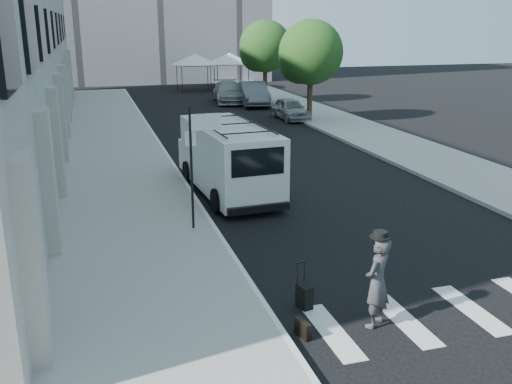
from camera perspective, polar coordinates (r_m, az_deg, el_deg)
ground at (r=14.41m, az=6.42°, el=-7.34°), size 120.00×120.00×0.00m
sidewalk_left at (r=28.70m, az=-14.18°, el=4.56°), size 4.50×48.00×0.15m
sidewalk_right at (r=35.58m, az=7.44°, el=7.20°), size 4.00×56.00×0.15m
sign_pole at (r=15.88m, az=-5.72°, el=5.02°), size 1.03×0.07×3.50m
tree_near at (r=34.72m, az=5.24°, el=13.51°), size 3.80×3.83×6.03m
tree_far at (r=43.21m, az=0.74°, el=14.18°), size 3.80×3.83×6.03m
tent_left at (r=51.03m, az=-6.14°, el=13.05°), size 4.00×4.00×3.20m
tent_right at (r=52.19m, az=-2.70°, el=13.20°), size 4.00×4.00×3.20m
businessman at (r=11.55m, az=12.03°, el=-8.81°), size 0.82×0.77×1.88m
briefcase at (r=11.31m, az=4.70°, el=-13.46°), size 0.22×0.46×0.34m
suitcase at (r=12.29m, az=4.86°, el=-10.35°), size 0.30×0.40×1.00m
cargo_van at (r=20.08m, az=-2.86°, el=3.43°), size 2.60×6.56×2.41m
parked_car_a at (r=35.74m, az=3.45°, el=8.30°), size 1.65×3.92×1.33m
parked_car_b at (r=41.92m, az=-0.28°, el=9.82°), size 2.43×5.32×1.69m
parked_car_c at (r=43.39m, az=-2.72°, el=9.93°), size 2.83×5.56×1.55m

